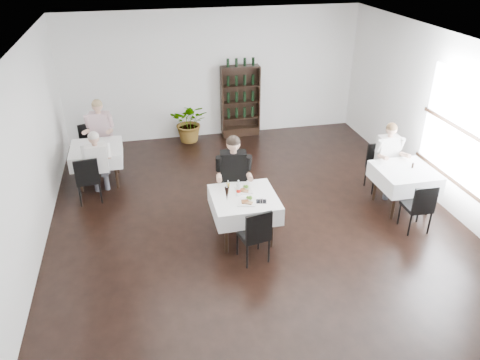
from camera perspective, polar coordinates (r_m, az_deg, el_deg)
name	(u,v)px	position (r m, az deg, el deg)	size (l,w,h in m)	color
room_shell	(264,153)	(7.15, 2.89, 3.33)	(9.00, 9.00, 9.00)	black
window_right	(465,134)	(8.69, 25.71, 5.09)	(0.06, 2.30, 1.85)	white
wine_shelf	(240,102)	(11.43, 0.04, 9.49)	(0.90, 0.28, 1.75)	black
main_table	(244,204)	(7.50, 0.52, -2.98)	(1.03, 1.03, 0.77)	black
left_table	(97,154)	(9.62, -17.06, 3.05)	(0.98, 0.98, 0.77)	black
right_table	(404,177)	(8.82, 19.40, 0.35)	(0.98, 0.98, 0.77)	black
potted_tree	(190,122)	(11.24, -6.10, 7.04)	(0.87, 0.75, 0.97)	#25551D
main_chair_far	(236,187)	(8.18, -0.55, -0.87)	(0.53, 0.53, 0.93)	black
main_chair_near	(255,233)	(7.00, 1.89, -6.43)	(0.49, 0.50, 0.92)	black
left_chair_far	(92,143)	(10.41, -17.63, 4.35)	(0.55, 0.55, 0.93)	black
left_chair_near	(88,177)	(8.96, -18.09, 0.34)	(0.47, 0.47, 0.92)	black
right_chair_far	(378,164)	(9.43, 16.49, 1.87)	(0.42, 0.43, 0.89)	black
right_chair_near	(420,205)	(8.24, 21.06, -2.86)	(0.42, 0.43, 0.90)	black
diner_main	(234,174)	(7.80, -0.77, 0.75)	(0.63, 0.65, 1.57)	#3D3E45
diner_left_far	(100,130)	(10.12, -16.72, 5.90)	(0.60, 0.62, 1.50)	#3D3E45
diner_left_near	(97,159)	(8.98, -17.02, 2.45)	(0.52, 0.53, 1.36)	#3D3E45
diner_right_far	(389,154)	(9.19, 17.75, 3.08)	(0.53, 0.53, 1.40)	#3D3E45
plate_far	(244,190)	(7.57, 0.49, -1.21)	(0.27, 0.27, 0.08)	white
plate_near	(247,201)	(7.25, 0.89, -2.63)	(0.34, 0.34, 0.09)	white
pilsner_dark	(227,194)	(7.24, -1.61, -1.73)	(0.07, 0.07, 0.30)	black
pilsner_lager	(228,189)	(7.42, -1.46, -1.09)	(0.06, 0.06, 0.26)	#B38F2E
coke_bottle	(238,189)	(7.39, -0.19, -1.16)	(0.07, 0.07, 0.28)	silver
napkin_cutlery	(261,201)	(7.29, 2.61, -2.60)	(0.18, 0.18, 0.02)	black
pepper_mill	(413,165)	(8.85, 20.31, 1.68)	(0.04, 0.04, 0.09)	black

